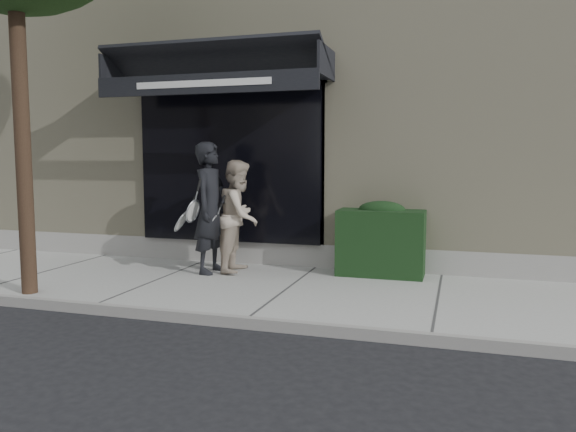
% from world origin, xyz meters
% --- Properties ---
extents(ground, '(80.00, 80.00, 0.00)m').
position_xyz_m(ground, '(0.00, 0.00, 0.00)').
color(ground, black).
rests_on(ground, ground).
extents(sidewalk, '(20.00, 3.00, 0.12)m').
position_xyz_m(sidewalk, '(0.00, 0.00, 0.06)').
color(sidewalk, '#959690').
rests_on(sidewalk, ground).
extents(curb, '(20.00, 0.10, 0.14)m').
position_xyz_m(curb, '(0.00, -1.55, 0.07)').
color(curb, gray).
rests_on(curb, ground).
extents(building_facade, '(14.30, 8.04, 5.64)m').
position_xyz_m(building_facade, '(-0.01, 4.96, 2.74)').
color(building_facade, '#C4BA95').
rests_on(building_facade, ground).
extents(hedge, '(1.30, 0.70, 1.14)m').
position_xyz_m(hedge, '(1.10, 1.25, 0.66)').
color(hedge, black).
rests_on(hedge, sidewalk).
extents(pedestrian_front, '(0.74, 0.82, 2.03)m').
position_xyz_m(pedestrian_front, '(-1.45, 0.64, 1.14)').
color(pedestrian_front, black).
rests_on(pedestrian_front, sidewalk).
extents(pedestrian_back, '(0.79, 0.90, 1.75)m').
position_xyz_m(pedestrian_back, '(-1.08, 0.87, 1.00)').
color(pedestrian_back, '#C3B19C').
rests_on(pedestrian_back, sidewalk).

